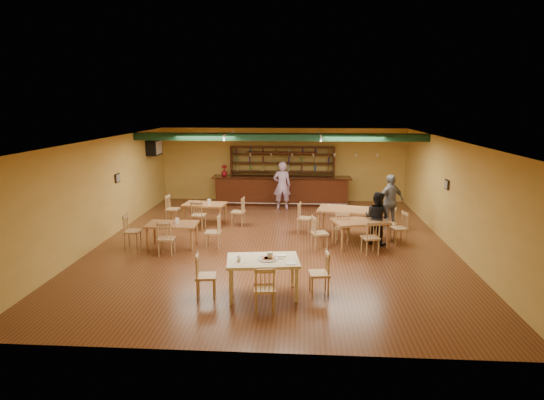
# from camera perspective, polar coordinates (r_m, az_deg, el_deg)

# --- Properties ---
(floor) EXTENTS (12.00, 12.00, 0.00)m
(floor) POSITION_cam_1_polar(r_m,az_deg,el_deg) (13.39, 0.23, -5.36)
(floor) COLOR #5A2E19
(floor) RESTS_ON ground
(ceiling_beam) EXTENTS (10.00, 0.30, 0.25)m
(ceiling_beam) POSITION_cam_1_polar(r_m,az_deg,el_deg) (15.62, 0.87, 7.87)
(ceiling_beam) COLOR #11331C
(ceiling_beam) RESTS_ON ceiling
(track_rail_left) EXTENTS (0.05, 2.50, 0.05)m
(track_rail_left) POSITION_cam_1_polar(r_m,az_deg,el_deg) (16.40, -5.38, 8.26)
(track_rail_left) COLOR silver
(track_rail_left) RESTS_ON ceiling
(track_rail_right) EXTENTS (0.05, 2.50, 0.05)m
(track_rail_right) POSITION_cam_1_polar(r_m,az_deg,el_deg) (16.20, 5.98, 8.21)
(track_rail_right) COLOR silver
(track_rail_right) RESTS_ON ceiling
(ac_unit) EXTENTS (0.34, 0.70, 0.48)m
(ac_unit) POSITION_cam_1_polar(r_m,az_deg,el_deg) (17.93, -14.51, 6.36)
(ac_unit) COLOR silver
(ac_unit) RESTS_ON wall_left
(picture_left) EXTENTS (0.04, 0.34, 0.28)m
(picture_left) POSITION_cam_1_polar(r_m,az_deg,el_deg) (15.09, -18.74, 2.61)
(picture_left) COLOR black
(picture_left) RESTS_ON wall_left
(picture_right) EXTENTS (0.04, 0.34, 0.28)m
(picture_right) POSITION_cam_1_polar(r_m,az_deg,el_deg) (14.09, 20.99, 1.82)
(picture_right) COLOR black
(picture_right) RESTS_ON wall_right
(bar_counter) EXTENTS (5.49, 0.85, 1.13)m
(bar_counter) POSITION_cam_1_polar(r_m,az_deg,el_deg) (18.25, 1.20, 1.17)
(bar_counter) COLOR #36160A
(bar_counter) RESTS_ON ground
(back_bar_hutch) EXTENTS (4.25, 0.40, 2.28)m
(back_bar_hutch) POSITION_cam_1_polar(r_m,az_deg,el_deg) (18.77, 1.30, 3.26)
(back_bar_hutch) COLOR #36160A
(back_bar_hutch) RESTS_ON ground
(poinsettia) EXTENTS (0.32, 0.32, 0.44)m
(poinsettia) POSITION_cam_1_polar(r_m,az_deg,el_deg) (18.36, -5.98, 3.67)
(poinsettia) COLOR maroon
(poinsettia) RESTS_ON bar_counter
(dining_table_a) EXTENTS (1.48, 0.99, 0.70)m
(dining_table_a) POSITION_cam_1_polar(r_m,az_deg,el_deg) (15.55, -8.35, -1.69)
(dining_table_a) COLOR #A06938
(dining_table_a) RESTS_ON ground
(dining_table_b) EXTENTS (1.85, 1.33, 0.84)m
(dining_table_b) POSITION_cam_1_polar(r_m,az_deg,el_deg) (14.21, 9.18, -2.73)
(dining_table_b) COLOR #A06938
(dining_table_b) RESTS_ON ground
(dining_table_c) EXTENTS (1.41, 0.87, 0.70)m
(dining_table_c) POSITION_cam_1_polar(r_m,az_deg,el_deg) (13.20, -12.30, -4.33)
(dining_table_c) COLOR #A06938
(dining_table_c) RESTS_ON ground
(dining_table_d) EXTENTS (1.70, 1.28, 0.75)m
(dining_table_d) POSITION_cam_1_polar(r_m,az_deg,el_deg) (13.24, 10.93, -4.10)
(dining_table_d) COLOR #A06938
(dining_table_d) RESTS_ON ground
(near_table) EXTENTS (1.61, 1.14, 0.80)m
(near_table) POSITION_cam_1_polar(r_m,az_deg,el_deg) (9.77, -1.14, -9.62)
(near_table) COLOR tan
(near_table) RESTS_ON ground
(pizza_tray) EXTENTS (0.49, 0.49, 0.01)m
(pizza_tray) POSITION_cam_1_polar(r_m,az_deg,el_deg) (9.62, -0.51, -7.38)
(pizza_tray) COLOR silver
(pizza_tray) RESTS_ON near_table
(parmesan_shaker) EXTENTS (0.08, 0.08, 0.11)m
(parmesan_shaker) POSITION_cam_1_polar(r_m,az_deg,el_deg) (9.51, -4.14, -7.33)
(parmesan_shaker) COLOR #EAE5C6
(parmesan_shaker) RESTS_ON near_table
(napkin_stack) EXTENTS (0.23, 0.19, 0.03)m
(napkin_stack) POSITION_cam_1_polar(r_m,az_deg,el_deg) (9.80, 1.15, -6.95)
(napkin_stack) COLOR white
(napkin_stack) RESTS_ON near_table
(pizza_server) EXTENTS (0.33, 0.15, 0.00)m
(pizza_server) POSITION_cam_1_polar(r_m,az_deg,el_deg) (9.65, 0.47, -7.24)
(pizza_server) COLOR silver
(pizza_server) RESTS_ON pizza_tray
(side_plate) EXTENTS (0.25, 0.25, 0.01)m
(side_plate) POSITION_cam_1_polar(r_m,az_deg,el_deg) (9.39, 2.35, -7.87)
(side_plate) COLOR white
(side_plate) RESTS_ON near_table
(patron_bar) EXTENTS (0.71, 0.51, 1.84)m
(patron_bar) POSITION_cam_1_polar(r_m,az_deg,el_deg) (17.37, 1.26, 1.81)
(patron_bar) COLOR #9653B5
(patron_bar) RESTS_ON ground
(patron_right_a) EXTENTS (0.95, 0.91, 1.53)m
(patron_right_a) POSITION_cam_1_polar(r_m,az_deg,el_deg) (13.46, 12.94, -2.19)
(patron_right_a) COLOR black
(patron_right_a) RESTS_ON ground
(patron_right_b) EXTENTS (1.11, 0.90, 1.77)m
(patron_right_b) POSITION_cam_1_polar(r_m,az_deg,el_deg) (15.22, 14.57, -0.18)
(patron_right_b) COLOR slate
(patron_right_b) RESTS_ON ground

